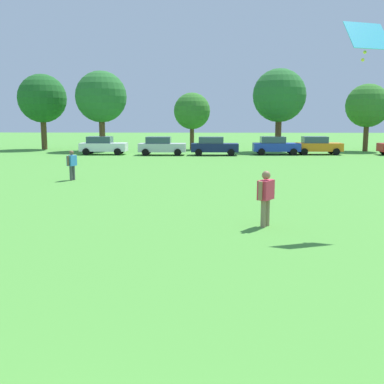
% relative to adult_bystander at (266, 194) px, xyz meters
% --- Properties ---
extents(ground_plane, '(160.00, 160.00, 0.00)m').
position_rel_adult_bystander_xyz_m(ground_plane, '(-4.09, 17.79, -1.03)').
color(ground_plane, '#4C9338').
extents(adult_bystander, '(0.59, 0.70, 1.74)m').
position_rel_adult_bystander_xyz_m(adult_bystander, '(0.00, 0.00, 0.00)').
color(adult_bystander, '#8C7259').
rests_on(adult_bystander, ground).
extents(bystander_near_trees, '(0.46, 0.73, 1.62)m').
position_rel_adult_bystander_xyz_m(bystander_near_trees, '(-9.15, 10.59, -0.07)').
color(bystander_near_trees, '#4C4C51').
rests_on(bystander_near_trees, ground).
extents(kite, '(1.46, 1.02, 1.16)m').
position_rel_adult_bystander_xyz_m(kite, '(2.88, 0.16, 4.65)').
color(kite, '#3FBFE5').
extents(parked_car_white_0, '(4.30, 2.02, 1.68)m').
position_rel_adult_bystander_xyz_m(parked_car_white_0, '(-11.58, 28.83, -0.18)').
color(parked_car_white_0, white).
rests_on(parked_car_white_0, ground).
extents(parked_car_silver_1, '(4.30, 2.02, 1.68)m').
position_rel_adult_bystander_xyz_m(parked_car_silver_1, '(-6.00, 28.26, -0.18)').
color(parked_car_silver_1, silver).
rests_on(parked_car_silver_1, ground).
extents(parked_car_navy_2, '(4.30, 2.02, 1.68)m').
position_rel_adult_bystander_xyz_m(parked_car_navy_2, '(-1.17, 28.26, -0.18)').
color(parked_car_navy_2, '#141E4C').
rests_on(parked_car_navy_2, ground).
extents(parked_car_blue_3, '(4.30, 2.02, 1.68)m').
position_rel_adult_bystander_xyz_m(parked_car_blue_3, '(4.60, 29.13, -0.18)').
color(parked_car_blue_3, '#1E38AD').
rests_on(parked_car_blue_3, ground).
extents(parked_car_orange_4, '(4.30, 2.02, 1.68)m').
position_rel_adult_bystander_xyz_m(parked_car_orange_4, '(8.57, 29.48, -0.18)').
color(parked_car_orange_4, orange).
rests_on(parked_car_orange_4, ground).
extents(tree_far_left, '(5.20, 5.20, 8.10)m').
position_rel_adult_bystander_xyz_m(tree_far_left, '(-19.63, 35.90, 4.43)').
color(tree_far_left, brown).
rests_on(tree_far_left, ground).
extents(tree_left, '(5.27, 5.27, 8.21)m').
position_rel_adult_bystander_xyz_m(tree_left, '(-12.73, 33.86, 4.51)').
color(tree_left, brown).
rests_on(tree_left, ground).
extents(tree_center_left, '(3.93, 3.93, 6.12)m').
position_rel_adult_bystander_xyz_m(tree_center_left, '(-3.43, 36.25, 3.10)').
color(tree_center_left, brown).
rests_on(tree_center_left, ground).
extents(tree_center_right, '(5.33, 5.33, 8.31)m').
position_rel_adult_bystander_xyz_m(tree_center_right, '(5.46, 33.25, 4.58)').
color(tree_center_right, brown).
rests_on(tree_center_right, ground).
extents(tree_right, '(4.40, 4.40, 6.85)m').
position_rel_adult_bystander_xyz_m(tree_right, '(14.58, 34.03, 3.59)').
color(tree_right, brown).
rests_on(tree_right, ground).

